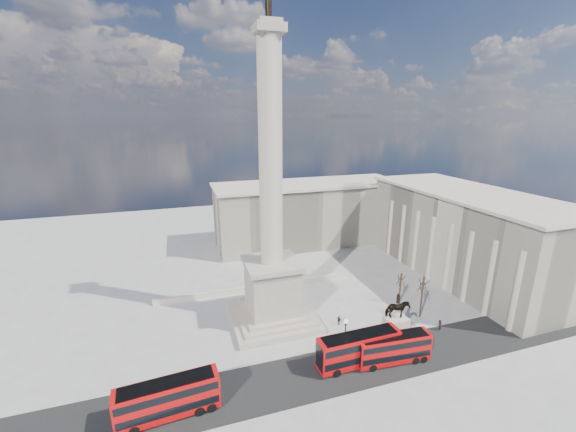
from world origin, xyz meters
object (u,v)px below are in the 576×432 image
at_px(red_bus_c, 394,348).
at_px(pedestrian_crossing, 339,320).
at_px(equestrian_statue, 396,327).
at_px(pedestrian_standing, 439,325).
at_px(red_bus_b, 359,349).
at_px(victorian_lamp, 345,337).
at_px(red_bus_a, 169,398).
at_px(nelsons_column, 272,249).
at_px(pedestrian_walking, 395,317).

xyz_separation_m(red_bus_c, pedestrian_crossing, (-3.22, 10.86, -1.44)).
relative_size(equestrian_statue, pedestrian_standing, 4.70).
relative_size(red_bus_b, pedestrian_crossing, 7.14).
xyz_separation_m(red_bus_c, victorian_lamp, (-6.44, 2.42, 1.61)).
bearing_deg(red_bus_a, equestrian_statue, 1.70).
distance_m(victorian_lamp, pedestrian_crossing, 9.54).
bearing_deg(pedestrian_crossing, red_bus_b, 141.60).
distance_m(red_bus_c, victorian_lamp, 7.06).
distance_m(red_bus_b, equestrian_statue, 7.73).
bearing_deg(red_bus_c, red_bus_a, -175.21).
height_order(red_bus_c, equestrian_statue, equestrian_statue).
xyz_separation_m(pedestrian_standing, pedestrian_crossing, (-14.96, 6.44, -0.09)).
height_order(nelsons_column, equestrian_statue, nelsons_column).
distance_m(red_bus_c, pedestrian_standing, 12.62).
xyz_separation_m(red_bus_b, pedestrian_walking, (11.22, 7.88, -1.78)).
relative_size(equestrian_statue, pedestrian_crossing, 5.20).
xyz_separation_m(nelsons_column, pedestrian_standing, (25.11, -11.50, -11.98)).
bearing_deg(red_bus_c, pedestrian_crossing, 110.86).
bearing_deg(pedestrian_walking, red_bus_a, 169.97).
xyz_separation_m(pedestrian_walking, pedestrian_crossing, (-9.55, 1.94, 0.08)).
height_order(red_bus_a, pedestrian_standing, red_bus_a).
bearing_deg(equestrian_statue, pedestrian_standing, 6.90).
bearing_deg(victorian_lamp, equestrian_statue, 5.65).
height_order(red_bus_a, pedestrian_crossing, red_bus_a).
bearing_deg(pedestrian_walking, red_bus_c, -149.46).
xyz_separation_m(victorian_lamp, pedestrian_crossing, (3.22, 8.44, -3.05)).
height_order(red_bus_a, pedestrian_walking, red_bus_a).
xyz_separation_m(equestrian_statue, pedestrian_walking, (3.84, 5.62, -2.31)).
distance_m(red_bus_a, pedestrian_standing, 42.20).
bearing_deg(pedestrian_walking, nelsons_column, 136.34).
height_order(red_bus_c, pedestrian_crossing, red_bus_c).
relative_size(red_bus_c, victorian_lamp, 1.65).
distance_m(red_bus_a, pedestrian_crossing, 29.19).
bearing_deg(red_bus_b, victorian_lamp, 137.26).
bearing_deg(red_bus_b, red_bus_a, -178.40).
distance_m(nelsons_column, pedestrian_walking, 24.18).
bearing_deg(nelsons_column, red_bus_c, -50.00).
relative_size(red_bus_c, equestrian_statue, 1.24).
bearing_deg(pedestrian_standing, pedestrian_walking, -76.51).
distance_m(equestrian_statue, pedestrian_standing, 9.57).
bearing_deg(red_bus_a, pedestrian_standing, 1.87).
relative_size(red_bus_a, pedestrian_crossing, 6.98).
relative_size(nelsons_column, victorian_lamp, 7.54).
relative_size(red_bus_b, pedestrian_standing, 6.45).
height_order(equestrian_statue, pedestrian_walking, equestrian_statue).
bearing_deg(red_bus_a, red_bus_b, -1.58).
distance_m(red_bus_b, red_bus_c, 5.00).
bearing_deg(red_bus_a, red_bus_c, -4.04).
distance_m(red_bus_a, red_bus_c, 30.17).
xyz_separation_m(red_bus_c, equestrian_statue, (2.49, 3.30, 0.79)).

